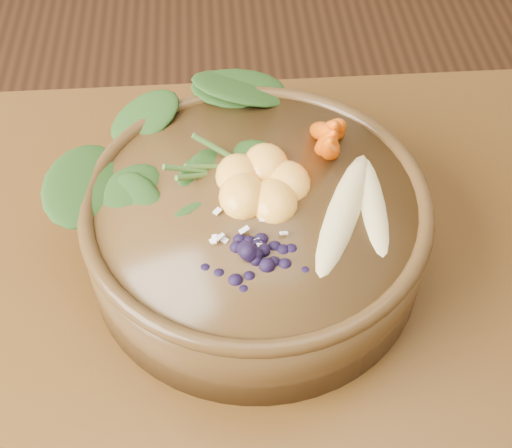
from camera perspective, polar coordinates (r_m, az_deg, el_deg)
The scene contains 8 objects.
dining_table at distance 0.76m, azimuth 15.94°, elevation -15.80°, with size 1.60×0.90×0.75m.
stoneware_bowl at distance 0.70m, azimuth 0.00°, elevation -0.53°, with size 0.33×0.33×0.09m, color #493219.
kale_heap at distance 0.70m, azimuth -3.32°, elevation 7.83°, with size 0.22×0.19×0.05m, color #244617, non-canonical shape.
carrot_cluster at distance 0.69m, azimuth 6.02°, elevation 9.26°, with size 0.07×0.07×0.09m, color #F95B00, non-canonical shape.
banana_halves at distance 0.65m, azimuth 8.32°, elevation 2.20°, with size 0.10×0.18×0.03m.
mandarin_cluster at distance 0.66m, azimuth 0.46°, elevation 4.24°, with size 0.10×0.10×0.04m, color #FFAC37, non-canonical shape.
blueberry_pile at distance 0.60m, azimuth -0.66°, elevation -1.39°, with size 0.15×0.11×0.05m, color black, non-canonical shape.
coconut_flakes at distance 0.64m, azimuth -0.10°, elevation 0.70°, with size 0.10×0.08×0.01m, color white, non-canonical shape.
Camera 1 is at (-0.22, -0.29, 1.33)m, focal length 50.00 mm.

